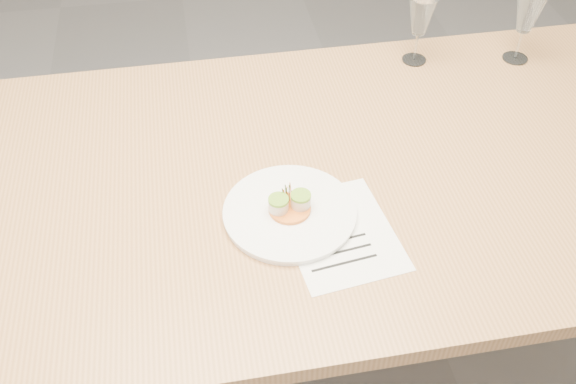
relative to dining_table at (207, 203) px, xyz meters
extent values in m
plane|color=slate|center=(0.00, 0.00, -0.68)|extent=(7.00, 7.00, 0.00)
cube|color=#AE7C4C|center=(0.00, 0.00, 0.05)|extent=(2.40, 1.00, 0.04)
cylinder|color=#AE7C4C|center=(1.10, 0.40, -0.33)|extent=(0.07, 0.07, 0.71)
cylinder|color=white|center=(0.17, -0.13, 0.07)|extent=(0.28, 0.28, 0.01)
cylinder|color=white|center=(0.17, -0.13, 0.08)|extent=(0.28, 0.28, 0.01)
cylinder|color=orange|center=(0.17, -0.13, 0.09)|extent=(0.09, 0.09, 0.01)
cylinder|color=beige|center=(0.15, -0.13, 0.10)|extent=(0.04, 0.04, 0.03)
cylinder|color=beige|center=(0.19, -0.13, 0.10)|extent=(0.04, 0.04, 0.03)
cylinder|color=#7AA82E|center=(0.15, -0.13, 0.12)|extent=(0.04, 0.04, 0.01)
cylinder|color=#7AA82E|center=(0.19, -0.13, 0.12)|extent=(0.04, 0.04, 0.01)
cylinder|color=tan|center=(0.23, -0.18, 0.08)|extent=(0.04, 0.04, 0.00)
cube|color=white|center=(0.26, -0.20, 0.07)|extent=(0.25, 0.30, 0.00)
cube|color=black|center=(0.23, -0.11, 0.07)|extent=(0.09, 0.02, 0.00)
cube|color=black|center=(0.24, -0.14, 0.07)|extent=(0.14, 0.02, 0.00)
cube|color=black|center=(0.24, -0.16, 0.07)|extent=(0.14, 0.02, 0.00)
cube|color=black|center=(0.25, -0.22, 0.07)|extent=(0.14, 0.02, 0.00)
cube|color=black|center=(0.25, -0.25, 0.07)|extent=(0.14, 0.02, 0.00)
cube|color=black|center=(0.25, -0.28, 0.07)|extent=(0.14, 0.02, 0.00)
cylinder|color=white|center=(0.62, 0.39, 0.07)|extent=(0.07, 0.07, 0.00)
cylinder|color=white|center=(0.62, 0.39, 0.11)|extent=(0.01, 0.01, 0.08)
cone|color=white|center=(0.62, 0.39, 0.21)|extent=(0.08, 0.08, 0.11)
cylinder|color=white|center=(0.90, 0.35, 0.07)|extent=(0.07, 0.07, 0.00)
cylinder|color=white|center=(0.90, 0.35, 0.11)|extent=(0.01, 0.01, 0.09)
cone|color=white|center=(0.90, 0.35, 0.21)|extent=(0.08, 0.08, 0.11)
camera|label=1|loc=(0.00, -1.06, 1.06)|focal=40.00mm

